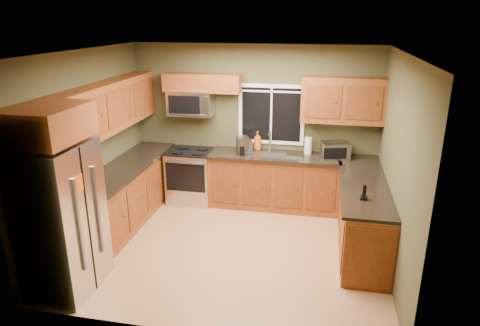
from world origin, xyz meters
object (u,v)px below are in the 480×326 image
(range, at_px, (191,175))
(soap_bottle_c, at_px, (244,145))
(microwave, at_px, (191,103))
(cordless_phone, at_px, (364,195))
(paper_towel_roll, at_px, (308,146))
(refrigerator, at_px, (60,219))
(soap_bottle_a, at_px, (258,141))
(kettle, at_px, (248,145))
(toaster_oven, at_px, (335,150))
(coffee_maker, at_px, (242,146))

(range, distance_m, soap_bottle_c, 1.08)
(microwave, distance_m, cordless_phone, 3.36)
(paper_towel_roll, xyz_separation_m, soap_bottle_c, (-1.09, 0.01, -0.06))
(refrigerator, bearing_deg, microwave, 76.66)
(soap_bottle_c, bearing_deg, paper_towel_roll, -0.68)
(microwave, bearing_deg, soap_bottle_a, 4.75)
(range, bearing_deg, kettle, 2.88)
(refrigerator, distance_m, toaster_oven, 4.19)
(microwave, relative_size, paper_towel_roll, 2.44)
(cordless_phone, bearing_deg, kettle, 137.23)
(refrigerator, relative_size, soap_bottle_c, 11.29)
(soap_bottle_c, height_order, cordless_phone, cordless_phone)
(coffee_maker, relative_size, soap_bottle_a, 0.91)
(microwave, relative_size, coffee_maker, 2.57)
(toaster_oven, xyz_separation_m, cordless_phone, (0.34, -1.61, -0.08))
(refrigerator, relative_size, cordless_phone, 9.34)
(soap_bottle_a, distance_m, soap_bottle_c, 0.25)
(kettle, xyz_separation_m, soap_bottle_a, (0.14, 0.18, 0.03))
(refrigerator, height_order, toaster_oven, refrigerator)
(range, relative_size, kettle, 3.26)
(soap_bottle_a, bearing_deg, kettle, -126.96)
(coffee_maker, height_order, paper_towel_roll, paper_towel_roll)
(microwave, bearing_deg, kettle, -4.90)
(kettle, bearing_deg, soap_bottle_a, 53.04)
(kettle, xyz_separation_m, cordless_phone, (1.78, -1.65, -0.07))
(toaster_oven, xyz_separation_m, kettle, (-1.43, 0.04, -0.00))
(range, relative_size, cordless_phone, 4.86)
(refrigerator, xyz_separation_m, soap_bottle_a, (1.82, 3.00, 0.20))
(paper_towel_roll, distance_m, soap_bottle_a, 0.86)
(kettle, relative_size, cordless_phone, 1.49)
(paper_towel_roll, bearing_deg, cordless_phone, -66.04)
(refrigerator, height_order, coffee_maker, refrigerator)
(soap_bottle_c, bearing_deg, range, -168.76)
(refrigerator, relative_size, paper_towel_roll, 5.79)
(paper_towel_roll, distance_m, cordless_phone, 1.93)
(refrigerator, xyz_separation_m, cordless_phone, (3.47, 1.17, 0.10))
(range, height_order, microwave, microwave)
(soap_bottle_a, bearing_deg, toaster_oven, -9.53)
(range, bearing_deg, soap_bottle_a, 11.47)
(refrigerator, distance_m, paper_towel_roll, 3.98)
(refrigerator, bearing_deg, coffee_maker, 59.30)
(soap_bottle_c, bearing_deg, kettle, -55.34)
(toaster_oven, distance_m, soap_bottle_c, 1.54)
(paper_towel_roll, height_order, soap_bottle_c, paper_towel_roll)
(toaster_oven, distance_m, cordless_phone, 1.65)
(soap_bottle_a, bearing_deg, microwave, -175.25)
(soap_bottle_a, height_order, soap_bottle_c, soap_bottle_a)
(soap_bottle_a, bearing_deg, paper_towel_roll, -4.15)
(refrigerator, bearing_deg, cordless_phone, 18.70)
(microwave, height_order, kettle, microwave)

